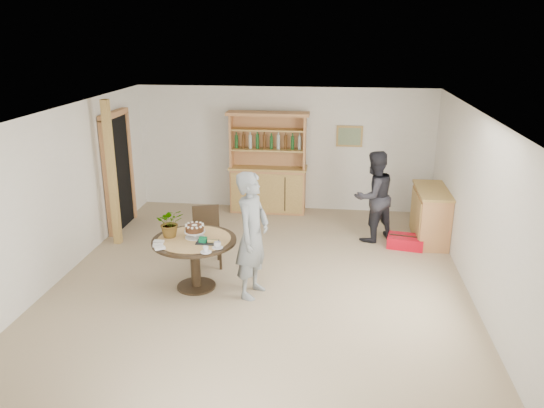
{
  "coord_description": "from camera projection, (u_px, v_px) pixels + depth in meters",
  "views": [
    {
      "loc": [
        1.03,
        -7.05,
        3.58
      ],
      "look_at": [
        0.11,
        0.53,
        1.05
      ],
      "focal_mm": 35.0,
      "sensor_mm": 36.0,
      "label": 1
    }
  ],
  "objects": [
    {
      "name": "ground",
      "position": [
        261.0,
        282.0,
        7.88
      ],
      "size": [
        7.0,
        7.0,
        0.0
      ],
      "primitive_type": "plane",
      "color": "tan",
      "rests_on": "ground"
    },
    {
      "name": "pine_post",
      "position": [
        112.0,
        174.0,
        8.93
      ],
      "size": [
        0.12,
        0.12,
        2.5
      ],
      "primitive_type": "cube",
      "color": "tan",
      "rests_on": "ground"
    },
    {
      "name": "hutch",
      "position": [
        268.0,
        178.0,
        10.76
      ],
      "size": [
        1.62,
        0.54,
        2.04
      ],
      "color": "#B8814D",
      "rests_on": "ground"
    },
    {
      "name": "dining_chair",
      "position": [
        207.0,
        232.0,
        8.34
      ],
      "size": [
        0.53,
        0.53,
        0.95
      ],
      "rotation": [
        0.0,
        0.0,
        0.31
      ],
      "color": "black",
      "rests_on": "ground"
    },
    {
      "name": "birthday_cake",
      "position": [
        195.0,
        229.0,
        7.49
      ],
      "size": [
        0.3,
        0.3,
        0.2
      ],
      "color": "white",
      "rests_on": "dining_table"
    },
    {
      "name": "coffee_cup_b",
      "position": [
        206.0,
        250.0,
        7.02
      ],
      "size": [
        0.15,
        0.15,
        0.08
      ],
      "color": "silver",
      "rests_on": "dining_table"
    },
    {
      "name": "dining_table",
      "position": [
        195.0,
        249.0,
        7.54
      ],
      "size": [
        1.2,
        1.2,
        0.76
      ],
      "color": "black",
      "rests_on": "ground"
    },
    {
      "name": "adult_person",
      "position": [
        374.0,
        196.0,
        9.22
      ],
      "size": [
        0.99,
        0.95,
        1.61
      ],
      "primitive_type": "imported",
      "rotation": [
        0.0,
        0.0,
        3.76
      ],
      "color": "black",
      "rests_on": "ground"
    },
    {
      "name": "gift_tray",
      "position": [
        207.0,
        241.0,
        7.34
      ],
      "size": [
        0.3,
        0.2,
        0.08
      ],
      "color": "black",
      "rests_on": "dining_table"
    },
    {
      "name": "coffee_cup_a",
      "position": [
        217.0,
        245.0,
        7.16
      ],
      "size": [
        0.15,
        0.15,
        0.09
      ],
      "color": "silver",
      "rests_on": "dining_table"
    },
    {
      "name": "room_shell",
      "position": [
        260.0,
        168.0,
        7.34
      ],
      "size": [
        6.04,
        7.04,
        2.52
      ],
      "color": "white",
      "rests_on": "ground"
    },
    {
      "name": "doorway",
      "position": [
        118.0,
        170.0,
        9.76
      ],
      "size": [
        0.13,
        1.1,
        2.18
      ],
      "color": "black",
      "rests_on": "ground"
    },
    {
      "name": "sideboard",
      "position": [
        431.0,
        215.0,
        9.31
      ],
      "size": [
        0.54,
        1.26,
        0.94
      ],
      "color": "#B8814D",
      "rests_on": "ground"
    },
    {
      "name": "flower_vase",
      "position": [
        170.0,
        222.0,
        7.51
      ],
      "size": [
        0.47,
        0.44,
        0.42
      ],
      "primitive_type": "imported",
      "rotation": [
        0.0,
        0.0,
        0.35
      ],
      "color": "#3F7233",
      "rests_on": "dining_table"
    },
    {
      "name": "teen_boy",
      "position": [
        252.0,
        235.0,
        7.25
      ],
      "size": [
        0.59,
        0.74,
        1.79
      ],
      "primitive_type": "imported",
      "rotation": [
        0.0,
        0.0,
        1.3
      ],
      "color": "slate",
      "rests_on": "ground"
    },
    {
      "name": "napkins",
      "position": [
        159.0,
        245.0,
        7.23
      ],
      "size": [
        0.24,
        0.33,
        0.03
      ],
      "color": "white",
      "rests_on": "dining_table"
    },
    {
      "name": "red_suitcase",
      "position": [
        406.0,
        242.0,
        9.11
      ],
      "size": [
        0.66,
        0.51,
        0.21
      ],
      "rotation": [
        0.0,
        0.0,
        -0.19
      ],
      "color": "red",
      "rests_on": "ground"
    }
  ]
}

